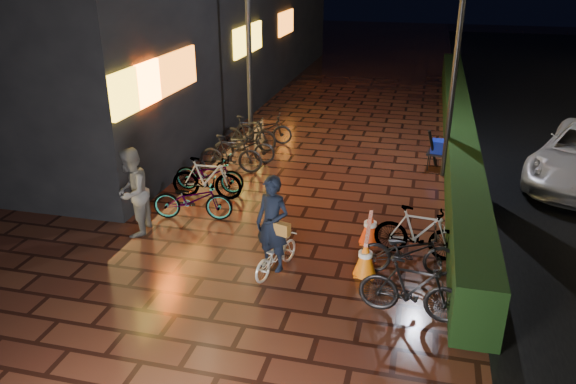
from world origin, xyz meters
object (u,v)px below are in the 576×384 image
(bystander_person, at_px, (132,192))
(traffic_barrier, at_px, (368,242))
(cart_assembly, at_px, (439,148))
(cyclist, at_px, (274,238))

(bystander_person, height_order, traffic_barrier, bystander_person)
(bystander_person, height_order, cart_assembly, bystander_person)
(cart_assembly, bearing_deg, cyclist, -114.69)
(cyclist, height_order, traffic_barrier, cyclist)
(cyclist, bearing_deg, cart_assembly, 65.31)
(cyclist, distance_m, cart_assembly, 6.56)
(bystander_person, xyz_separation_m, cart_assembly, (5.80, 5.17, -0.31))
(bystander_person, xyz_separation_m, cyclist, (3.06, -0.79, -0.21))
(bystander_person, bearing_deg, traffic_barrier, 83.62)
(cyclist, bearing_deg, bystander_person, 165.54)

